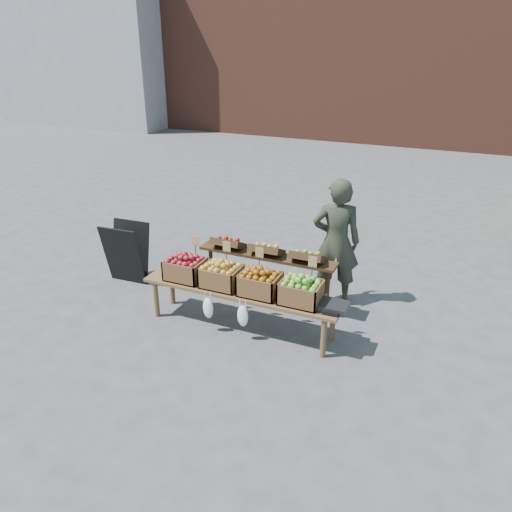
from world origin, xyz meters
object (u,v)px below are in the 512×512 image
at_px(weighing_scale, 334,306).
at_px(back_table, 267,272).
at_px(crate_russet_pears, 221,276).
at_px(crate_green_apples, 301,292).
at_px(chalkboard_sign, 127,253).
at_px(crate_red_apples, 260,284).
at_px(crate_golden_apples, 185,269).
at_px(vendor, 336,242).
at_px(display_bench, 241,309).

bearing_deg(weighing_scale, back_table, 148.67).
relative_size(crate_russet_pears, crate_green_apples, 1.00).
relative_size(chalkboard_sign, crate_red_apples, 1.96).
relative_size(crate_russet_pears, crate_red_apples, 1.00).
xyz_separation_m(back_table, crate_russet_pears, (-0.34, -0.72, 0.19)).
height_order(crate_golden_apples, crate_red_apples, same).
height_order(vendor, crate_russet_pears, vendor).
height_order(crate_golden_apples, crate_russet_pears, same).
xyz_separation_m(chalkboard_sign, crate_red_apples, (2.51, -0.54, 0.22)).
distance_m(chalkboard_sign, crate_russet_pears, 2.04).
height_order(crate_russet_pears, crate_green_apples, same).
bearing_deg(crate_russet_pears, vendor, 45.98).
bearing_deg(chalkboard_sign, crate_red_apples, -14.76).
distance_m(crate_red_apples, crate_green_apples, 0.55).
distance_m(vendor, weighing_scale, 1.32).
bearing_deg(crate_green_apples, crate_golden_apples, 180.00).
relative_size(crate_golden_apples, crate_russet_pears, 1.00).
distance_m(back_table, crate_golden_apples, 1.16).
bearing_deg(crate_green_apples, weighing_scale, 0.00).
distance_m(vendor, display_bench, 1.66).
distance_m(vendor, back_table, 1.07).
distance_m(back_table, crate_red_apples, 0.77).
bearing_deg(crate_golden_apples, display_bench, 0.00).
xyz_separation_m(vendor, crate_red_apples, (-0.64, -1.23, -0.22)).
bearing_deg(display_bench, crate_russet_pears, 180.00).
relative_size(back_table, crate_green_apples, 4.20).
relative_size(display_bench, weighing_scale, 7.94).
relative_size(crate_green_apples, weighing_scale, 1.47).
height_order(back_table, crate_red_apples, back_table).
height_order(crate_russet_pears, weighing_scale, crate_russet_pears).
bearing_deg(weighing_scale, vendor, 105.25).
distance_m(back_table, display_bench, 0.76).
relative_size(chalkboard_sign, crate_russet_pears, 1.96).
relative_size(back_table, crate_russet_pears, 4.20).
bearing_deg(crate_red_apples, crate_golden_apples, 180.00).
xyz_separation_m(back_table, weighing_scale, (1.18, -0.72, 0.09)).
bearing_deg(weighing_scale, display_bench, 180.00).
distance_m(vendor, crate_red_apples, 1.40).
distance_m(back_table, crate_russet_pears, 0.82).
bearing_deg(crate_green_apples, display_bench, 180.00).
xyz_separation_m(display_bench, crate_red_apples, (0.27, 0.00, 0.42)).
relative_size(vendor, display_bench, 0.69).
xyz_separation_m(vendor, crate_green_apples, (-0.09, -1.23, -0.22)).
height_order(chalkboard_sign, crate_golden_apples, chalkboard_sign).
distance_m(display_bench, crate_red_apples, 0.51).
height_order(chalkboard_sign, display_bench, chalkboard_sign).
relative_size(vendor, back_table, 0.89).
bearing_deg(display_bench, back_table, 84.66).
relative_size(chalkboard_sign, weighing_scale, 2.88).
bearing_deg(vendor, crate_golden_apples, 17.73).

